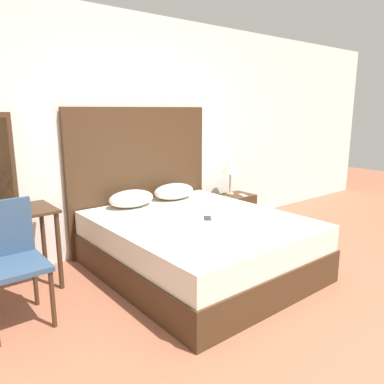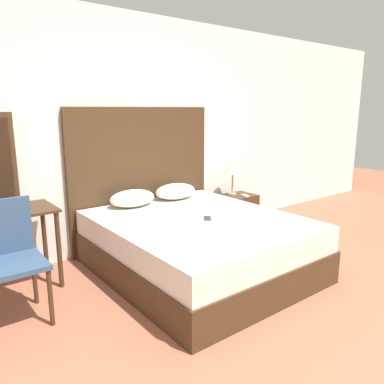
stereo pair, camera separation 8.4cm
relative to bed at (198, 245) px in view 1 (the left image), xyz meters
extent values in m
plane|color=#9E5B42|center=(-0.08, -1.35, -0.28)|extent=(16.00, 16.00, 0.00)
cube|color=white|center=(-0.08, 1.14, 1.07)|extent=(10.00, 0.06, 2.70)
cube|color=#422B19|center=(0.00, 0.00, -0.12)|extent=(1.78, 2.09, 0.32)
cube|color=silver|center=(0.00, 0.00, 0.16)|extent=(1.74, 2.05, 0.25)
cube|color=#422B19|center=(0.00, 1.07, 0.55)|extent=(1.87, 0.05, 1.66)
ellipsoid|color=silver|center=(-0.30, 0.82, 0.38)|extent=(0.53, 0.36, 0.19)
ellipsoid|color=silver|center=(0.30, 0.82, 0.38)|extent=(0.53, 0.36, 0.19)
cube|color=#232328|center=(0.06, -0.07, 0.29)|extent=(0.15, 0.16, 0.01)
cube|color=#422B19|center=(1.32, 0.79, -0.05)|extent=(0.53, 0.37, 0.47)
cylinder|color=tan|center=(1.30, 0.87, 0.20)|extent=(0.11, 0.11, 0.02)
cylinder|color=tan|center=(1.30, 0.87, 0.35)|extent=(0.02, 0.02, 0.28)
cone|color=beige|center=(1.30, 0.87, 0.58)|extent=(0.25, 0.25, 0.18)
cube|color=#B7B7BC|center=(1.39, 0.70, 0.19)|extent=(0.11, 0.16, 0.01)
cylinder|color=#422B19|center=(-1.24, 0.50, 0.08)|extent=(0.04, 0.04, 0.73)
cylinder|color=#422B19|center=(-1.24, 0.94, 0.08)|extent=(0.04, 0.04, 0.73)
cube|color=#334C6B|center=(-1.72, 0.12, 0.20)|extent=(0.46, 0.49, 0.04)
cube|color=#334C6B|center=(-1.72, 0.35, 0.44)|extent=(0.44, 0.04, 0.45)
cylinder|color=#422B19|center=(-1.52, -0.09, -0.05)|extent=(0.04, 0.04, 0.46)
cylinder|color=#422B19|center=(-1.52, 0.34, -0.05)|extent=(0.04, 0.04, 0.46)
camera|label=1|loc=(-2.32, -2.76, 1.36)|focal=35.00mm
camera|label=2|loc=(-2.26, -2.81, 1.36)|focal=35.00mm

